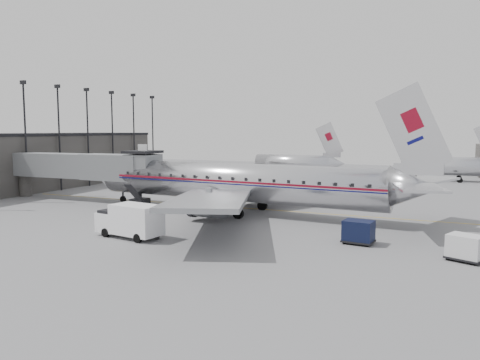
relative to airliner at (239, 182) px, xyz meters
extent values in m
plane|color=slate|center=(-3.84, -2.93, -3.26)|extent=(160.00, 160.00, 0.00)
cube|color=#3A3734|center=(-37.84, 7.07, 0.74)|extent=(12.00, 46.00, 8.00)
cube|color=gold|center=(-0.84, 3.07, -3.26)|extent=(60.00, 0.15, 0.01)
cube|color=#5D6062|center=(-25.84, 0.67, 1.04)|extent=(12.00, 2.80, 3.00)
cube|color=#5D6062|center=(-16.84, 0.67, 1.04)|extent=(8.00, 3.00, 3.10)
cube|color=#5D6062|center=(-12.84, 1.07, 1.04)|extent=(3.20, 3.60, 3.20)
cube|color=black|center=(-12.84, 1.07, 2.94)|extent=(3.40, 3.80, 0.30)
cube|color=white|center=(-12.84, 1.07, 3.44)|extent=(1.20, 0.15, 0.80)
cylinder|color=black|center=(-13.14, 0.67, -1.86)|extent=(0.56, 0.56, 2.80)
cube|color=black|center=(-13.14, 0.67, -2.91)|extent=(1.60, 2.20, 0.70)
cylinder|color=black|center=(-13.14, -0.33, -2.96)|extent=(0.30, 0.60, 0.60)
cylinder|color=black|center=(-13.14, 1.67, -2.96)|extent=(0.30, 0.60, 0.60)
cylinder|color=#3A3734|center=(-31.34, 0.67, -1.86)|extent=(1.60, 1.60, 2.80)
cube|color=black|center=(-12.04, -1.63, -1.76)|extent=(0.90, 3.20, 2.90)
cylinder|color=black|center=(-31.34, 1.07, 4.24)|extent=(0.24, 0.24, 15.00)
cube|color=black|center=(-31.34, 1.07, 11.74)|extent=(0.90, 0.25, 0.50)
cylinder|color=black|center=(-31.34, 7.07, 4.24)|extent=(0.24, 0.24, 15.00)
cube|color=black|center=(-31.34, 7.07, 11.74)|extent=(0.90, 0.25, 0.50)
cylinder|color=black|center=(-31.34, 13.07, 4.24)|extent=(0.24, 0.24, 15.00)
cube|color=black|center=(-31.34, 13.07, 11.74)|extent=(0.90, 0.25, 0.50)
cylinder|color=black|center=(-31.34, 19.07, 4.24)|extent=(0.24, 0.24, 15.00)
cube|color=black|center=(-31.34, 19.07, 11.74)|extent=(0.90, 0.25, 0.50)
cylinder|color=black|center=(-31.34, 25.07, 4.24)|extent=(0.24, 0.24, 15.00)
cube|color=black|center=(-31.34, 25.07, 11.74)|extent=(0.90, 0.25, 0.50)
cylinder|color=black|center=(-31.34, 31.07, 4.24)|extent=(0.24, 0.24, 15.00)
cube|color=black|center=(-31.34, 31.07, 11.74)|extent=(0.90, 0.25, 0.50)
cylinder|color=silver|center=(-5.84, 39.07, -0.66)|extent=(14.00, 3.20, 3.20)
cube|color=silver|center=(0.96, 39.07, 3.74)|extent=(5.17, 0.26, 6.52)
cylinder|color=black|center=(-10.34, 39.07, -2.76)|extent=(0.24, 0.24, 1.00)
cylinder|color=silver|center=(20.16, 43.07, -0.66)|extent=(14.00, 3.20, 3.20)
cylinder|color=black|center=(15.66, 43.07, -2.76)|extent=(0.24, 0.24, 1.00)
cylinder|color=silver|center=(-0.82, 0.07, 0.01)|extent=(32.92, 6.68, 4.03)
cone|color=silver|center=(-18.74, 1.53, 0.01)|extent=(3.59, 4.29, 4.03)
cone|color=silver|center=(17.43, -1.42, 0.45)|extent=(4.66, 4.17, 3.83)
cube|color=maroon|center=(-0.82, 0.07, 0.28)|extent=(32.92, 6.73, 0.20)
cube|color=#090951|center=(-0.82, 0.07, 0.03)|extent=(32.92, 6.73, 0.11)
cube|color=silver|center=(17.11, -1.40, 5.46)|extent=(6.69, 0.87, 8.37)
cube|color=gray|center=(3.24, 9.58, -0.32)|extent=(13.62, 18.17, 1.29)
cube|color=gray|center=(1.64, -9.98, -0.32)|extent=(11.43, 18.44, 1.29)
cylinder|color=gray|center=(0.19, 5.67, -1.68)|extent=(3.88, 2.58, 2.29)
cylinder|color=gray|center=(-0.73, -5.63, -1.68)|extent=(3.88, 2.58, 2.29)
cylinder|color=black|center=(-16.02, 1.31, -2.55)|extent=(0.22, 0.22, 1.42)
cylinder|color=black|center=(1.59, 2.71, -2.50)|extent=(0.28, 0.28, 1.53)
cylinder|color=black|center=(1.59, 2.71, -2.77)|extent=(1.12, 0.47, 1.09)
cylinder|color=black|center=(1.13, -2.94, -2.50)|extent=(0.28, 0.28, 1.53)
cylinder|color=black|center=(1.13, -2.94, -2.77)|extent=(1.12, 0.47, 1.09)
cube|color=white|center=(-3.02, -14.09, -1.71)|extent=(4.47, 2.97, 2.41)
cube|color=white|center=(-5.85, -13.60, -2.17)|extent=(2.18, 2.46, 1.61)
cube|color=black|center=(-5.85, -13.60, -1.48)|extent=(1.69, 2.16, 0.69)
cylinder|color=black|center=(-5.68, -14.67, -2.89)|extent=(0.77, 0.41, 0.73)
cylinder|color=black|center=(-5.33, -12.64, -2.89)|extent=(0.77, 0.41, 0.73)
cylinder|color=black|center=(-2.07, -15.30, -2.89)|extent=(0.77, 0.41, 0.73)
cylinder|color=black|center=(-1.71, -13.27, -2.89)|extent=(0.77, 0.41, 0.73)
cube|color=black|center=(13.79, -8.86, -2.21)|extent=(2.40, 1.93, 1.54)
cube|color=black|center=(13.79, -8.86, -3.04)|extent=(2.53, 2.05, 0.13)
cylinder|color=black|center=(12.83, -9.40, -3.09)|extent=(0.35, 0.17, 0.33)
cylinder|color=black|center=(14.58, -9.63, -3.09)|extent=(0.35, 0.17, 0.33)
cylinder|color=black|center=(13.00, -8.08, -3.09)|extent=(0.35, 0.17, 0.33)
cylinder|color=black|center=(14.75, -8.31, -3.09)|extent=(0.35, 0.17, 0.33)
cube|color=silver|center=(21.16, -10.94, -2.24)|extent=(2.62, 2.35, 1.50)
cube|color=black|center=(21.16, -10.94, -3.05)|extent=(2.76, 2.49, 0.13)
cylinder|color=black|center=(20.12, -11.18, -3.10)|extent=(0.35, 0.25, 0.32)
cylinder|color=black|center=(21.68, -11.88, -3.10)|extent=(0.35, 0.25, 0.32)
cylinder|color=black|center=(20.64, -10.00, -3.10)|extent=(0.35, 0.25, 0.32)
imported|color=#BDCF18|center=(-8.96, -8.10, -2.48)|extent=(0.60, 0.43, 1.56)
camera|label=1|loc=(19.26, -45.02, 5.47)|focal=35.00mm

